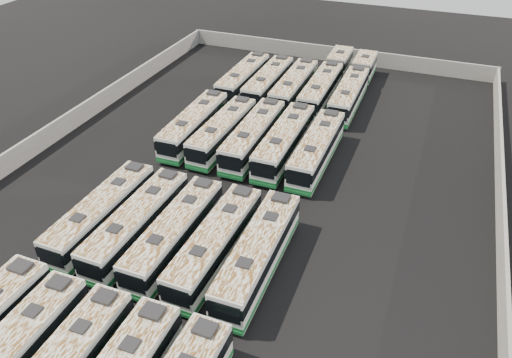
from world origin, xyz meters
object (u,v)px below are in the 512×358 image
Objects in this scene: bus_midfront_far_left at (102,213)px; bus_back_right at (327,80)px; bus_midback_far_right at (317,149)px; bus_back_center at (294,87)px; bus_midback_left at (223,131)px; bus_midfront_center at (175,233)px; bus_midback_center at (253,136)px; bus_midback_right at (284,142)px; bus_back_far_left at (243,79)px; bus_midback_far_left at (194,125)px; bus_midfront_right at (215,244)px; bus_back_far_right at (354,85)px; bus_back_left at (268,83)px; bus_midfront_left at (137,223)px; bus_midfront_far_right at (258,254)px.

bus_midfront_far_left is 0.63× the size of bus_back_right.
bus_midback_far_right is 1.00× the size of bus_back_center.
bus_midfront_far_left is 16.73m from bus_midback_left.
bus_midback_center is (0.02, 16.58, 0.07)m from bus_midfront_center.
bus_midback_right is at bearing -76.47° from bus_back_center.
bus_back_far_left reaches higher than bus_midfront_far_left.
bus_midback_center reaches higher than bus_midback_far_left.
bus_midback_right is (3.37, -0.01, 0.02)m from bus_midback_center.
bus_midfront_right is 16.72m from bus_midback_far_right.
bus_back_far_left is (-10.25, 30.26, 0.02)m from bus_midfront_right.
bus_midback_center reaches higher than bus_back_center.
bus_midback_far_right is 17.05m from bus_back_far_right.
bus_midback_far_left is at bearing -121.22° from bus_back_right.
bus_back_far_left is (-13.61, 13.88, -0.01)m from bus_midback_far_right.
bus_midfront_right is at bearing -65.90° from bus_midback_left.
bus_midback_center is (6.85, -0.01, 0.04)m from bus_midback_far_left.
bus_midfront_center reaches higher than bus_midback_left.
bus_back_right is (-3.40, 17.29, -0.01)m from bus_midback_far_right.
bus_midback_far_right is at bearing 79.61° from bus_midfront_right.
bus_midback_far_left reaches higher than bus_midfront_center.
bus_back_right is at bearing 84.73° from bus_midfront_center.
bus_midfront_center is at bearing -83.64° from bus_back_left.
bus_back_center reaches higher than bus_back_right.
bus_midback_left is 14.26m from bus_back_far_left.
bus_midback_far_right reaches higher than bus_back_far_right.
bus_midfront_left is 0.98× the size of bus_midfront_far_right.
bus_midfront_center is 34.16m from bus_back_far_right.
bus_back_center is at bearing -1.37° from bus_back_left.
bus_midback_far_right is at bearing -90.89° from bus_back_far_right.
bus_midfront_left is at bearing -179.24° from bus_midfront_center.
bus_midfront_far_right is at bearing 0.86° from bus_midfront_far_left.
bus_midfront_far_right is at bearing -90.57° from bus_back_far_right.
bus_midfront_right is at bearing -90.18° from bus_back_right.
bus_back_left is 10.78m from bus_back_far_right.
bus_midback_center is at bearing 79.33° from bus_midfront_left.
bus_midfront_far_left is 0.98× the size of bus_midback_far_right.
bus_midback_left is 0.97× the size of bus_back_center.
bus_back_left is at bearing -0.09° from bus_back_far_left.
bus_back_right reaches higher than bus_midback_far_left.
bus_midfront_center is 31.03m from bus_back_far_left.
bus_midfront_far_right is at bearing -71.21° from bus_back_left.
bus_back_left is (-10.18, 13.86, -0.01)m from bus_midback_far_right.
bus_midfront_left is at bearing -90.02° from bus_back_left.
bus_back_left is at bearing 178.44° from bus_back_center.
bus_midfront_center is at bearing -68.39° from bus_midback_far_left.
bus_midback_far_right is 19.44m from bus_back_far_left.
bus_back_far_right is at bearing 67.33° from bus_midback_center.
bus_back_center is 7.61m from bus_back_far_right.
bus_midback_far_right is (3.36, 16.38, 0.03)m from bus_midfront_right.
bus_back_center is 0.66× the size of bus_back_far_right.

